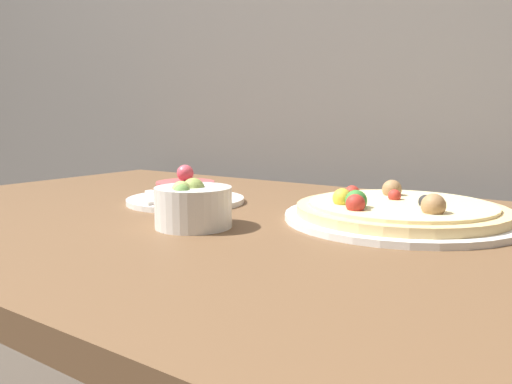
{
  "coord_description": "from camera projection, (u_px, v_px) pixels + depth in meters",
  "views": [
    {
      "loc": [
        0.52,
        -0.21,
        0.93
      ],
      "look_at": [
        0.06,
        0.46,
        0.81
      ],
      "focal_mm": 35.0,
      "sensor_mm": 36.0,
      "label": 1
    }
  ],
  "objects": [
    {
      "name": "dining_table",
      "position": [
        220.0,
        271.0,
        0.86
      ],
      "size": [
        1.33,
        0.86,
        0.77
      ],
      "color": "brown",
      "rests_on": "ground_plane"
    },
    {
      "name": "tartare_plate",
      "position": [
        186.0,
        195.0,
        0.96
      ],
      "size": [
        0.22,
        0.22,
        0.07
      ],
      "color": "white",
      "rests_on": "dining_table"
    },
    {
      "name": "pizza_plate",
      "position": [
        399.0,
        212.0,
        0.79
      ],
      "size": [
        0.37,
        0.37,
        0.06
      ],
      "color": "white",
      "rests_on": "dining_table"
    },
    {
      "name": "small_bowl",
      "position": [
        193.0,
        205.0,
        0.74
      ],
      "size": [
        0.12,
        0.12,
        0.07
      ],
      "color": "white",
      "rests_on": "dining_table"
    }
  ]
}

